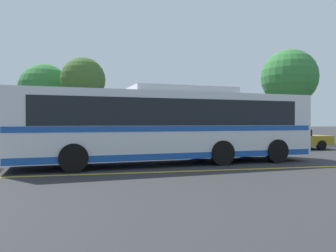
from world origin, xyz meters
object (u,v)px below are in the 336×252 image
transit_bus (168,124)px  tree_0 (289,77)px  tree_1 (83,80)px  parked_car_2 (193,140)px  tree_2 (45,89)px  parked_car_3 (292,139)px  parked_car_1 (77,141)px

transit_bus → tree_0: size_ratio=1.68×
tree_1 → transit_bus: bearing=-67.4°
tree_0 → tree_1: size_ratio=1.28×
parked_car_2 → tree_2: tree_2 is taller
parked_car_2 → tree_1: size_ratio=0.65×
transit_bus → tree_1: (-3.80, 9.13, 2.86)m
parked_car_2 → tree_0: bearing=-60.5°
parked_car_2 → tree_0: (9.86, 5.44, 4.75)m
tree_0 → tree_1: 16.40m
parked_car_3 → tree_0: tree_0 is taller
parked_car_1 → tree_2: (-2.64, 6.30, 3.40)m
transit_bus → parked_car_2: bearing=-33.1°
parked_car_2 → parked_car_3: size_ratio=0.82×
parked_car_1 → tree_2: 7.63m
transit_bus → parked_car_2: transit_bus is taller
tree_1 → tree_0: bearing=5.8°
parked_car_1 → parked_car_3: (13.28, -0.01, -0.04)m
parked_car_1 → parked_car_2: (6.61, -0.16, -0.06)m
tree_1 → tree_2: tree_1 is taller
transit_bus → parked_car_3: 10.85m
parked_car_2 → tree_2: (-9.25, 6.46, 3.46)m
transit_bus → tree_1: 10.29m
tree_2 → parked_car_3: bearing=-21.6°
parked_car_1 → tree_0: size_ratio=0.60×
parked_car_3 → tree_2: size_ratio=0.80×
transit_bus → tree_2: size_ratio=2.17×
parked_car_1 → transit_bus: bearing=-148.6°
parked_car_3 → parked_car_2: bearing=-87.2°
tree_1 → parked_car_2: bearing=-30.6°
parked_car_3 → tree_2: 17.47m
parked_car_1 → tree_1: bearing=-7.1°
transit_bus → parked_car_1: (-3.97, 5.48, -0.95)m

